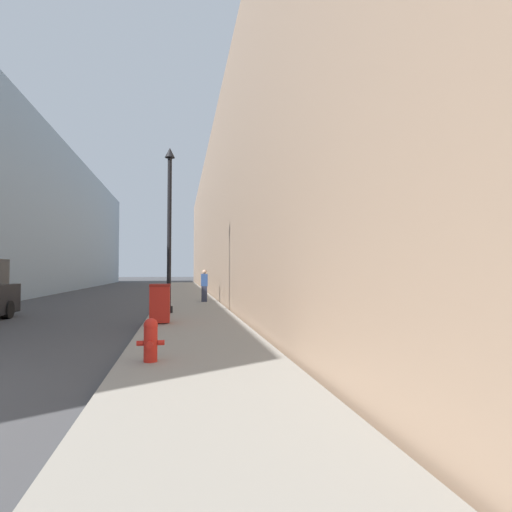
{
  "coord_description": "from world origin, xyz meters",
  "views": [
    {
      "loc": [
        4.71,
        -5.37,
        1.74
      ],
      "look_at": [
        8.84,
        16.24,
        2.52
      ],
      "focal_mm": 28.0,
      "sensor_mm": 36.0,
      "label": 1
    }
  ],
  "objects_px": {
    "lamppost": "(169,222)",
    "pedestrian_on_sidewalk": "(204,286)",
    "fire_hydrant": "(151,339)",
    "trash_bin": "(160,303)"
  },
  "relations": [
    {
      "from": "pedestrian_on_sidewalk",
      "to": "fire_hydrant",
      "type": "bearing_deg",
      "value": -97.44
    },
    {
      "from": "trash_bin",
      "to": "pedestrian_on_sidewalk",
      "type": "distance_m",
      "value": 8.2
    },
    {
      "from": "lamppost",
      "to": "pedestrian_on_sidewalk",
      "type": "relative_size",
      "value": 3.85
    },
    {
      "from": "fire_hydrant",
      "to": "lamppost",
      "type": "xyz_separation_m",
      "value": [
        0.09,
        8.13,
        3.05
      ]
    },
    {
      "from": "fire_hydrant",
      "to": "pedestrian_on_sidewalk",
      "type": "bearing_deg",
      "value": 82.56
    },
    {
      "from": "fire_hydrant",
      "to": "trash_bin",
      "type": "distance_m",
      "value": 5.22
    },
    {
      "from": "fire_hydrant",
      "to": "pedestrian_on_sidewalk",
      "type": "distance_m",
      "value": 13.33
    },
    {
      "from": "lamppost",
      "to": "pedestrian_on_sidewalk",
      "type": "xyz_separation_m",
      "value": [
        1.63,
        5.08,
        -2.63
      ]
    },
    {
      "from": "lamppost",
      "to": "pedestrian_on_sidewalk",
      "type": "height_order",
      "value": "lamppost"
    },
    {
      "from": "trash_bin",
      "to": "lamppost",
      "type": "height_order",
      "value": "lamppost"
    }
  ]
}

